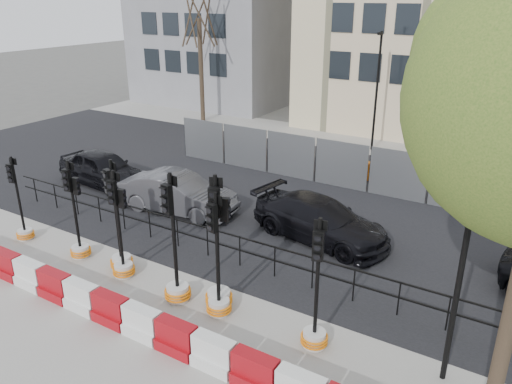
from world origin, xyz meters
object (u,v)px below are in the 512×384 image
Objects in this scene: car_a at (103,169)px; traffic_signal_h at (315,322)px; traffic_signal_a at (23,223)px; lamp_post_near at (465,245)px; traffic_signal_d at (122,253)px; car_c at (320,220)px.

traffic_signal_h is at bearing -106.80° from car_a.
traffic_signal_h is (10.61, 0.08, 0.08)m from traffic_signal_a.
lamp_post_near is 3.82m from traffic_signal_h.
traffic_signal_h reaches higher than traffic_signal_a.
traffic_signal_a is 4.55m from traffic_signal_d.
lamp_post_near is 1.84× the size of traffic_signal_d.
car_c is (10.00, 0.19, -0.05)m from car_a.
car_c is at bearing 18.49° from traffic_signal_a.
traffic_signal_a is at bearing 132.43° from car_c.
car_a is at bearing 130.58° from traffic_signal_d.
car_c is (8.41, 5.18, 0.10)m from traffic_signal_a.
lamp_post_near is 1.31× the size of car_a.
traffic_signal_d is 0.64× the size of car_c.
car_a reaches higher than car_c.
lamp_post_near reaches higher than traffic_signal_a.
lamp_post_near reaches higher than traffic_signal_d.
car_a is (-1.60, 4.98, 0.15)m from traffic_signal_a.
traffic_signal_a is 5.24m from car_a.
traffic_signal_d reaches higher than car_c.
lamp_post_near reaches higher than car_a.
traffic_signal_a is at bearing -157.12° from car_a.
traffic_signal_d reaches higher than traffic_signal_a.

